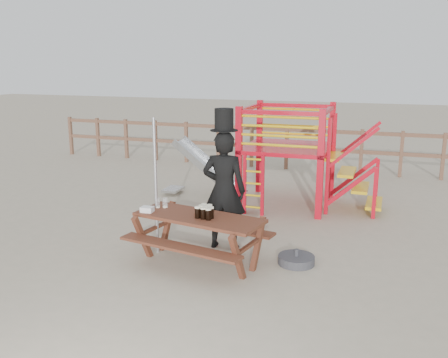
# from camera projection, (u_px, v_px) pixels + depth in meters

# --- Properties ---
(ground) EXTENTS (60.00, 60.00, 0.00)m
(ground) POSITION_uv_depth(u_px,v_px,m) (222.00, 268.00, 7.30)
(ground) COLOR tan
(ground) RESTS_ON ground
(back_fence) EXTENTS (15.09, 0.09, 1.20)m
(back_fence) POSITION_uv_depth(u_px,v_px,m) (305.00, 144.00, 13.58)
(back_fence) COLOR brown
(back_fence) RESTS_ON ground
(playground_fort) EXTENTS (4.71, 1.84, 2.10)m
(playground_fort) POSITION_uv_depth(u_px,v_px,m) (283.00, 154.00, 10.31)
(playground_fort) COLOR red
(playground_fort) RESTS_ON ground
(picnic_table) EXTENTS (2.13, 1.66, 0.74)m
(picnic_table) POSITION_uv_depth(u_px,v_px,m) (199.00, 233.00, 7.38)
(picnic_table) COLOR brown
(picnic_table) RESTS_ON ground
(man_with_hat) EXTENTS (0.73, 0.52, 2.25)m
(man_with_hat) POSITION_uv_depth(u_px,v_px,m) (224.00, 187.00, 7.88)
(man_with_hat) COLOR black
(man_with_hat) RESTS_ON ground
(metal_pole) EXTENTS (0.05, 0.05, 2.14)m
(metal_pole) POSITION_uv_depth(u_px,v_px,m) (156.00, 187.00, 7.65)
(metal_pole) COLOR #B2B2B7
(metal_pole) RESTS_ON ground
(parasol_base) EXTENTS (0.55, 0.55, 0.23)m
(parasol_base) POSITION_uv_depth(u_px,v_px,m) (296.00, 260.00, 7.44)
(parasol_base) COLOR #38383D
(parasol_base) RESTS_ON ground
(paper_bag) EXTENTS (0.19, 0.15, 0.08)m
(paper_bag) POSITION_uv_depth(u_px,v_px,m) (147.00, 209.00, 7.49)
(paper_bag) COLOR white
(paper_bag) RESTS_ON picnic_table
(stout_pints) EXTENTS (0.27, 0.29, 0.17)m
(stout_pints) POSITION_uv_depth(u_px,v_px,m) (205.00, 212.00, 7.22)
(stout_pints) COLOR black
(stout_pints) RESTS_ON picnic_table
(empty_glasses) EXTENTS (0.19, 0.12, 0.15)m
(empty_glasses) POSITION_uv_depth(u_px,v_px,m) (161.00, 203.00, 7.71)
(empty_glasses) COLOR silver
(empty_glasses) RESTS_ON picnic_table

